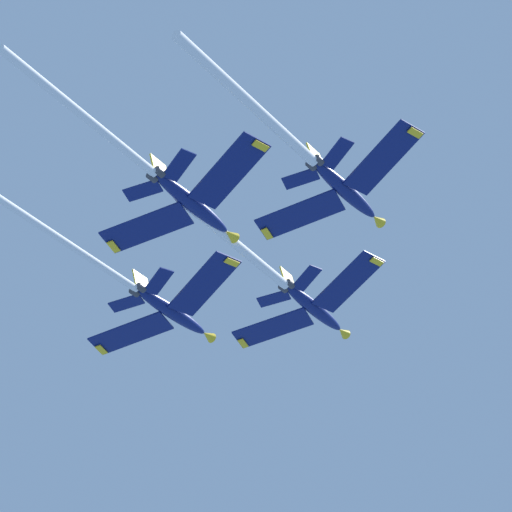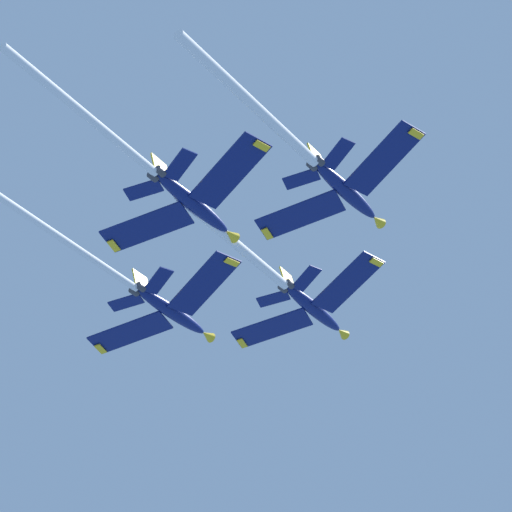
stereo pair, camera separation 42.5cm
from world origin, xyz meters
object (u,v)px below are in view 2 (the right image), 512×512
at_px(jet_slot, 168,182).
at_px(jet_lead, 289,288).
at_px(jet_right_wing, 314,161).
at_px(jet_left_wing, 148,295).

bearing_deg(jet_slot, jet_lead, 139.80).
height_order(jet_lead, jet_right_wing, jet_lead).
relative_size(jet_left_wing, jet_right_wing, 1.04).
xyz_separation_m(jet_lead, jet_slot, (16.54, -13.98, -8.56)).
relative_size(jet_right_wing, jet_slot, 1.03).
xyz_separation_m(jet_left_wing, jet_right_wing, (18.25, 15.92, -1.26)).
relative_size(jet_lead, jet_left_wing, 0.93).
bearing_deg(jet_left_wing, jet_slot, 5.67).
xyz_separation_m(jet_lead, jet_left_wing, (0.42, -15.58, -4.32)).
relative_size(jet_lead, jet_slot, 0.99).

